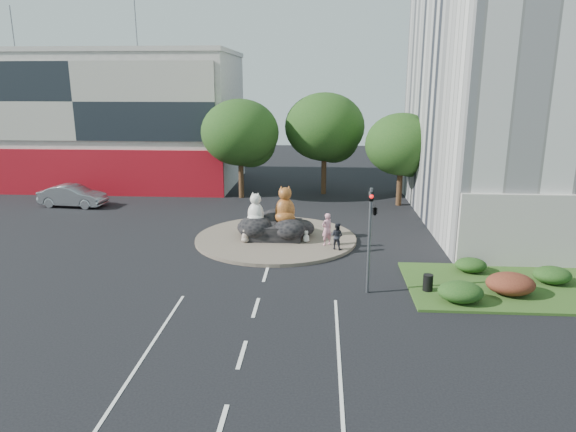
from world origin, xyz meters
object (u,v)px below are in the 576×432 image
Objects in this scene: cat_tabby at (285,204)px; kitten_white at (306,236)px; cat_white at (256,208)px; parked_car at (73,196)px; litter_bin at (428,283)px; pedestrian_pink at (327,229)px; kitten_calico at (245,235)px; pedestrian_dark at (337,236)px.

kitten_white is (1.35, -1.02, -1.71)m from cat_tabby.
cat_white is 0.84× the size of cat_tabby.
kitten_white is 20.69m from parked_car.
cat_tabby is at bearing 125.38° from kitten_white.
parked_car is (-18.73, 8.77, 0.30)m from kitten_white.
cat_tabby is 3.25× the size of kitten_white.
cat_tabby is (1.78, 0.35, 0.18)m from cat_white.
parked_car is 6.69× the size of litter_bin.
pedestrian_pink reaches higher than kitten_white.
kitten_calico is 17.58m from parked_car.
pedestrian_dark is (1.80, -1.27, 0.42)m from kitten_white.
pedestrian_pink reaches higher than kitten_calico.
cat_white is 2.74× the size of kitten_white.
cat_tabby is 2.41m from kitten_white.
pedestrian_dark is (5.46, -0.99, 0.32)m from kitten_calico.
pedestrian_pink reaches higher than parked_car.
kitten_white is 0.37× the size of pedestrian_pink.
pedestrian_pink is 1.24× the size of pedestrian_dark.
kitten_white is 9.10m from litter_bin.
kitten_calico is at bearing 17.31° from pedestrian_dark.
kitten_white is at bearing 30.84° from kitten_calico.
pedestrian_dark is at bearing -44.86° from cat_tabby.
cat_tabby is at bearing 55.77° from kitten_calico.
cat_tabby is 3.11m from kitten_calico.
kitten_calico is 3.68m from kitten_white.
pedestrian_dark is 7.00m from litter_bin.
pedestrian_pink is 2.48× the size of litter_bin.
pedestrian_pink is (4.89, -0.25, 0.51)m from kitten_calico.
cat_white is at bearing 87.27° from kitten_calico.
litter_bin is (7.24, -7.95, -1.77)m from cat_tabby.
kitten_white is at bearing 14.61° from cat_white.
cat_tabby reaches higher than pedestrian_dark.
parked_car is (-17.38, 7.75, -1.42)m from cat_tabby.
cat_tabby is 0.45× the size of parked_car.
cat_white is 2.55× the size of litter_bin.
litter_bin is (9.55, -6.66, -0.15)m from kitten_calico.
pedestrian_dark is (0.57, -0.75, -0.19)m from pedestrian_pink.
kitten_calico is at bearing -159.65° from cat_tabby.
pedestrian_pink is (2.58, -1.54, -1.11)m from cat_tabby.
kitten_white is at bearing -109.55° from parked_car.
cat_tabby is at bearing -67.18° from pedestrian_pink.
parked_car is (-15.60, 8.10, -1.23)m from cat_white.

